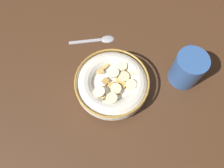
{
  "coord_description": "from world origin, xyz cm",
  "views": [
    {
      "loc": [
        -22.77,
        -4.44,
        56.74
      ],
      "look_at": [
        0.0,
        0.0,
        3.0
      ],
      "focal_mm": 34.92,
      "sensor_mm": 36.0,
      "label": 1
    }
  ],
  "objects": [
    {
      "name": "ground_plane",
      "position": [
        0.0,
        0.0,
        -1.0
      ],
      "size": [
        131.65,
        131.65,
        2.0
      ],
      "primitive_type": "cube",
      "color": "#472B19"
    },
    {
      "name": "cereal_bowl",
      "position": [
        0.0,
        -0.03,
        2.83
      ],
      "size": [
        19.87,
        19.87,
        5.64
      ],
      "color": "silver",
      "rests_on": "ground_plane"
    },
    {
      "name": "coffee_mug",
      "position": [
        7.51,
        -19.14,
        4.99
      ],
      "size": [
        11.49,
        8.3,
        9.98
      ],
      "color": "#335999",
      "rests_on": "ground_plane"
    },
    {
      "name": "spoon",
      "position": [
        15.34,
        6.42,
        0.34
      ],
      "size": [
        6.19,
        13.96,
        0.8
      ],
      "color": "#A5A5AD",
      "rests_on": "ground_plane"
    }
  ]
}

